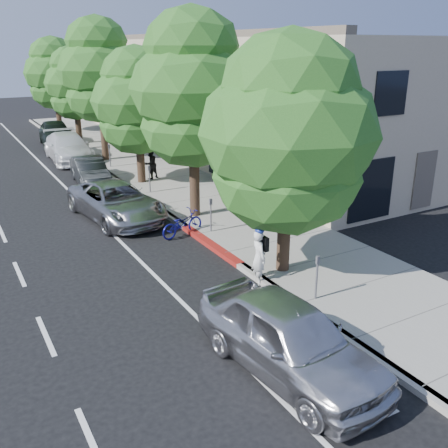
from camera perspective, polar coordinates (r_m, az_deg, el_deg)
ground at (r=16.73m, az=0.11°, el=-3.74°), size 120.00×120.00×0.00m
sidewalk at (r=24.41m, az=-4.60°, el=4.06°), size 4.60×56.00×0.15m
curb at (r=23.57m, az=-9.66°, el=3.25°), size 0.30×56.00×0.15m
curb_red_segment at (r=17.51m, az=-1.53°, el=-2.37°), size 0.32×4.00×0.15m
storefront_building at (r=35.87m, az=-0.98°, el=14.74°), size 10.00×36.00×7.00m
street_tree_0 at (r=14.37m, az=7.34°, el=9.95°), size 5.15×5.15×7.18m
street_tree_1 at (r=19.36m, az=-3.61°, el=14.89°), size 4.76×4.76×8.09m
street_tree_2 at (r=24.94m, az=-9.88°, el=13.57°), size 4.43×4.43×6.73m
street_tree_3 at (r=30.54m, az=-14.12°, el=16.52°), size 4.63×4.63×8.29m
street_tree_4 at (r=36.39m, az=-16.75°, el=15.05°), size 3.95×3.95×6.68m
street_tree_5 at (r=42.22m, az=-18.84°, el=15.90°), size 4.55×4.55×7.34m
cyclist at (r=14.66m, az=4.00°, el=-3.82°), size 0.47×0.65×1.65m
bicycle at (r=18.42m, az=-4.80°, el=0.06°), size 1.92×1.05×0.95m
silver_suv at (r=20.53m, az=-12.20°, el=2.52°), size 3.04×5.53×1.47m
dark_sedan at (r=26.21m, az=-15.07°, el=5.86°), size 1.73×4.12×1.32m
white_pickup at (r=32.01m, az=-17.38°, el=8.37°), size 2.49×5.67×1.62m
dark_suv_far at (r=37.15m, az=-18.68°, el=9.81°), size 2.62×5.31×1.74m
near_car_a at (r=10.94m, az=7.45°, el=-12.80°), size 2.41×4.99×1.64m
pedestrian at (r=25.97m, az=-8.39°, el=6.82°), size 0.91×0.81×1.56m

